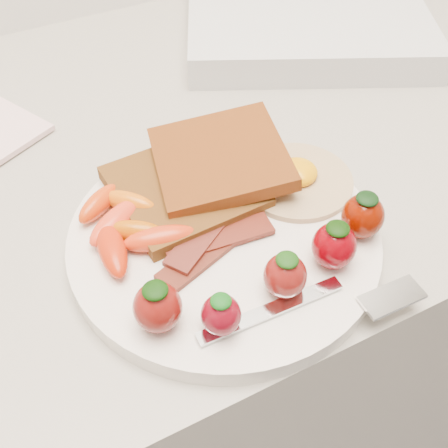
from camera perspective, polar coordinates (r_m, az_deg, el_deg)
name	(u,v)px	position (r m, az deg, el deg)	size (l,w,h in m)	color
counter	(175,357)	(0.95, -5.02, -13.34)	(2.00, 0.60, 0.90)	gray
plate	(224,239)	(0.49, 0.00, -1.51)	(0.27, 0.27, 0.02)	white
toast_lower	(184,188)	(0.51, -4.07, 3.63)	(0.12, 0.12, 0.01)	#3E1F0F
toast_upper	(220,158)	(0.52, -0.41, 6.72)	(0.12, 0.12, 0.01)	#442B0F
fried_egg	(297,178)	(0.53, 7.40, 4.63)	(0.13, 0.13, 0.02)	beige
bacon_strips	(210,241)	(0.47, -1.43, -1.69)	(0.11, 0.08, 0.01)	#310504
baby_carrots	(125,226)	(0.48, -10.00, -0.25)	(0.09, 0.11, 0.02)	red
strawberries	(280,265)	(0.44, 5.68, -4.20)	(0.22, 0.06, 0.04)	maroon
fork	(327,304)	(0.44, 10.39, -8.01)	(0.18, 0.05, 0.00)	silver
appliance	(307,23)	(0.79, 8.39, 19.58)	(0.31, 0.24, 0.04)	silver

